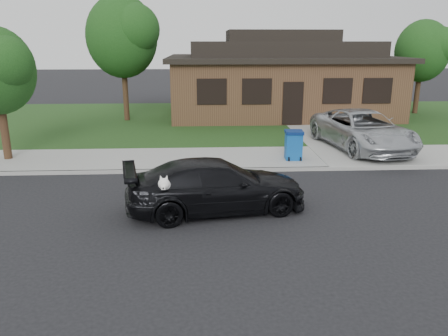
{
  "coord_description": "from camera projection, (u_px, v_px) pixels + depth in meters",
  "views": [
    {
      "loc": [
        -0.5,
        -10.39,
        4.18
      ],
      "look_at": [
        0.04,
        0.19,
        1.1
      ],
      "focal_mm": 35.0,
      "sensor_mm": 36.0,
      "label": 1
    }
  ],
  "objects": [
    {
      "name": "ground",
      "position": [
        223.0,
        211.0,
        11.16
      ],
      "size": [
        120.0,
        120.0,
        0.0
      ],
      "primitive_type": "plane",
      "color": "black",
      "rests_on": "ground"
    },
    {
      "name": "sidewalk",
      "position": [
        216.0,
        159.0,
        15.94
      ],
      "size": [
        60.0,
        3.0,
        0.12
      ],
      "primitive_type": "cube",
      "color": "gray",
      "rests_on": "ground"
    },
    {
      "name": "curb",
      "position": [
        218.0,
        170.0,
        14.5
      ],
      "size": [
        60.0,
        0.12,
        0.12
      ],
      "primitive_type": "cube",
      "color": "gray",
      "rests_on": "ground"
    },
    {
      "name": "lawn",
      "position": [
        211.0,
        120.0,
        23.61
      ],
      "size": [
        60.0,
        13.0,
        0.13
      ],
      "primitive_type": "cube",
      "color": "#193814",
      "rests_on": "ground"
    },
    {
      "name": "driveway",
      "position": [
        337.0,
        130.0,
        21.02
      ],
      "size": [
        4.5,
        13.0,
        0.14
      ],
      "primitive_type": "cube",
      "color": "gray",
      "rests_on": "ground"
    },
    {
      "name": "sedan",
      "position": [
        216.0,
        186.0,
        11.04
      ],
      "size": [
        4.84,
        2.68,
        1.33
      ],
      "rotation": [
        0.0,
        0.0,
        1.76
      ],
      "color": "black",
      "rests_on": "ground"
    },
    {
      "name": "minivan",
      "position": [
        363.0,
        130.0,
        16.95
      ],
      "size": [
        3.25,
        5.6,
        1.47
      ],
      "primitive_type": "imported",
      "rotation": [
        0.0,
        0.0,
        0.16
      ],
      "color": "#B0B3B7",
      "rests_on": "driveway"
    },
    {
      "name": "recycling_bin",
      "position": [
        294.0,
        145.0,
        15.52
      ],
      "size": [
        0.65,
        0.68,
        1.03
      ],
      "rotation": [
        0.0,
        0.0,
        -0.06
      ],
      "color": "#0D4B99",
      "rests_on": "sidewalk"
    },
    {
      "name": "house",
      "position": [
        279.0,
        78.0,
        25.14
      ],
      "size": [
        12.6,
        8.6,
        4.65
      ],
      "color": "#422B1C",
      "rests_on": "ground"
    },
    {
      "name": "tree_0",
      "position": [
        125.0,
        35.0,
        22.04
      ],
      "size": [
        3.78,
        3.6,
        6.34
      ],
      "color": "#332114",
      "rests_on": "ground"
    },
    {
      "name": "tree_1",
      "position": [
        426.0,
        50.0,
        24.52
      ],
      "size": [
        3.15,
        3.0,
        5.25
      ],
      "color": "#332114",
      "rests_on": "ground"
    }
  ]
}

